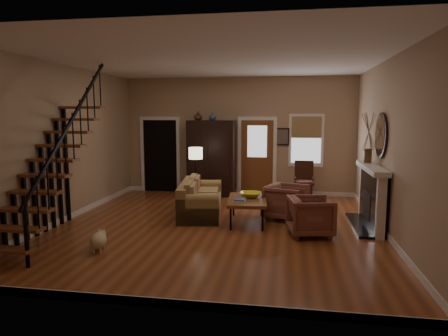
# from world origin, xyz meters

# --- Properties ---
(room) EXTENTS (7.00, 7.33, 3.30)m
(room) POSITION_xyz_m (-0.41, 1.76, 1.51)
(room) COLOR brown
(room) RESTS_ON ground
(staircase) EXTENTS (0.94, 2.80, 3.20)m
(staircase) POSITION_xyz_m (-2.78, -1.30, 1.60)
(staircase) COLOR brown
(staircase) RESTS_ON ground
(fireplace) EXTENTS (0.33, 1.95, 2.30)m
(fireplace) POSITION_xyz_m (3.13, 0.50, 0.74)
(fireplace) COLOR black
(fireplace) RESTS_ON ground
(armoire) EXTENTS (1.30, 0.60, 2.10)m
(armoire) POSITION_xyz_m (-0.70, 3.15, 1.05)
(armoire) COLOR black
(armoire) RESTS_ON ground
(vase_a) EXTENTS (0.24, 0.24, 0.25)m
(vase_a) POSITION_xyz_m (-1.05, 3.05, 2.22)
(vase_a) COLOR #4C2619
(vase_a) RESTS_ON armoire
(vase_b) EXTENTS (0.20, 0.20, 0.21)m
(vase_b) POSITION_xyz_m (-0.65, 3.05, 2.21)
(vase_b) COLOR #334C60
(vase_b) RESTS_ON armoire
(sofa) EXTENTS (1.14, 2.11, 0.75)m
(sofa) POSITION_xyz_m (-0.51, 0.88, 0.37)
(sofa) COLOR olive
(sofa) RESTS_ON ground
(coffee_table) EXTENTS (0.89, 1.40, 0.51)m
(coffee_table) POSITION_xyz_m (0.59, 0.39, 0.26)
(coffee_table) COLOR brown
(coffee_table) RESTS_ON ground
(bowl) EXTENTS (0.46, 0.46, 0.11)m
(bowl) POSITION_xyz_m (0.64, 0.54, 0.57)
(bowl) COLOR gold
(bowl) RESTS_ON coffee_table
(books) EXTENTS (0.25, 0.33, 0.06)m
(books) POSITION_xyz_m (0.47, 0.09, 0.54)
(books) COLOR beige
(books) RESTS_ON coffee_table
(armchair_left) EXTENTS (0.93, 0.91, 0.73)m
(armchair_left) POSITION_xyz_m (1.86, -0.30, 0.37)
(armchair_left) COLOR maroon
(armchair_left) RESTS_ON ground
(armchair_right) EXTENTS (1.06, 1.05, 0.76)m
(armchair_right) POSITION_xyz_m (1.41, 0.81, 0.38)
(armchair_right) COLOR maroon
(armchair_right) RESTS_ON ground
(floor_lamp) EXTENTS (0.44, 0.44, 1.47)m
(floor_lamp) POSITION_xyz_m (-0.80, 1.67, 0.73)
(floor_lamp) COLOR black
(floor_lamp) RESTS_ON ground
(side_chair) EXTENTS (0.54, 0.54, 1.02)m
(side_chair) POSITION_xyz_m (1.85, 2.95, 0.51)
(side_chair) COLOR #3A1D12
(side_chair) RESTS_ON ground
(dog) EXTENTS (0.36, 0.50, 0.33)m
(dog) POSITION_xyz_m (-1.66, -1.77, 0.16)
(dog) COLOR beige
(dog) RESTS_ON ground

